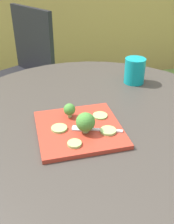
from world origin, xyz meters
The scene contains 12 objects.
bamboo_fence centered at (0.00, 1.95, 0.82)m, with size 8.00×0.08×1.63m, color #9E7F47.
patio_table centered at (0.00, 0.00, 0.50)m, with size 1.07×1.07×0.71m.
patio_chair centered at (-0.22, 1.03, 0.53)m, with size 0.60×0.60×0.90m.
salad_plate centered at (-0.07, -0.08, 0.72)m, with size 0.26×0.26×0.01m, color #AD3323.
drinking_glass centered at (0.24, 0.22, 0.76)m, with size 0.09×0.09×0.11m.
fork centered at (-0.04, -0.11, 0.73)m, with size 0.15×0.07×0.00m.
broccoli_floret_0 centered at (-0.06, -0.11, 0.76)m, with size 0.06×0.06×0.06m.
broccoli_floret_1 centered at (-0.09, -0.02, 0.75)m, with size 0.04×0.04×0.05m.
cucumber_slice_0 centered at (-0.14, -0.08, 0.73)m, with size 0.05×0.05×0.01m, color #8EB766.
cucumber_slice_1 centered at (-0.11, -0.17, 0.73)m, with size 0.04×0.04×0.01m, color #8EB766.
cucumber_slice_2 centered at (0.01, -0.04, 0.73)m, with size 0.05×0.05×0.01m, color #8EB766.
cucumber_slice_3 centered at (0.01, -0.13, 0.73)m, with size 0.05×0.05×0.01m, color #8EB766.
Camera 1 is at (-0.22, -0.77, 1.20)m, focal length 43.19 mm.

